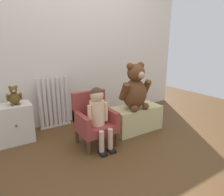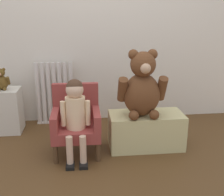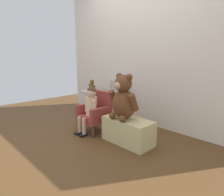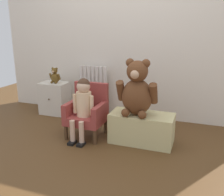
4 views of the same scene
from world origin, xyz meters
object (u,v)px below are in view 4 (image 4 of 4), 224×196
at_px(low_bench, 142,128).
at_px(small_teddy_bear, 55,76).
at_px(large_teddy_bear, 137,91).
at_px(radiator, 93,91).
at_px(small_dresser, 55,98).
at_px(child_figure, 83,101).
at_px(child_armchair, 87,111).

height_order(low_bench, small_teddy_bear, small_teddy_bear).
height_order(low_bench, large_teddy_bear, large_teddy_bear).
bearing_deg(low_bench, radiator, 141.77).
xyz_separation_m(small_dresser, small_teddy_bear, (0.04, -0.01, 0.33)).
bearing_deg(child_figure, small_teddy_bear, 140.10).
bearing_deg(small_dresser, small_teddy_bear, -20.76).
distance_m(radiator, low_bench, 1.16).
xyz_separation_m(small_dresser, low_bench, (1.44, -0.52, -0.07)).
bearing_deg(radiator, large_teddy_bear, -41.43).
relative_size(radiator, small_teddy_bear, 3.13).
xyz_separation_m(radiator, child_figure, (0.25, -0.83, 0.10)).
distance_m(radiator, child_armchair, 0.77).
height_order(small_dresser, small_teddy_bear, small_teddy_bear).
height_order(radiator, small_dresser, radiator).
bearing_deg(child_armchair, child_figure, -90.00).
xyz_separation_m(child_figure, small_teddy_bear, (-0.76, 0.63, 0.12)).
height_order(radiator, large_teddy_bear, large_teddy_bear).
distance_m(large_teddy_bear, small_teddy_bear, 1.46).
bearing_deg(low_bench, small_teddy_bear, 160.14).
distance_m(small_dresser, low_bench, 1.54).
distance_m(child_figure, large_teddy_bear, 0.62).
height_order(large_teddy_bear, small_teddy_bear, large_teddy_bear).
distance_m(radiator, child_figure, 0.87).
xyz_separation_m(child_armchair, child_figure, (-0.00, -0.11, 0.16)).
bearing_deg(low_bench, large_teddy_bear, -148.64).
distance_m(small_dresser, child_armchair, 0.96).
height_order(child_figure, large_teddy_bear, large_teddy_bear).
distance_m(child_armchair, large_teddy_bear, 0.67).
relative_size(small_dresser, child_armchair, 0.76).
bearing_deg(low_bench, child_figure, -169.14).
xyz_separation_m(child_figure, large_teddy_bear, (0.59, 0.09, 0.14)).
bearing_deg(small_teddy_bear, radiator, 21.29).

